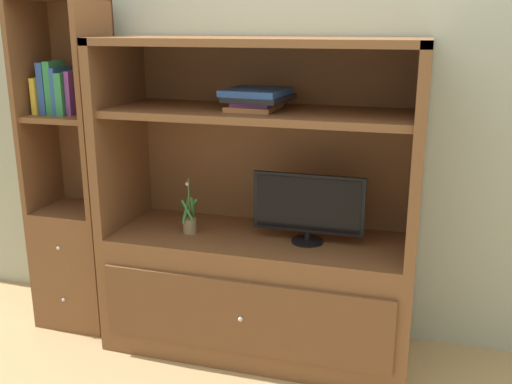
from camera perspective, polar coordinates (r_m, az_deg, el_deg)
name	(u,v)px	position (r m, az deg, el deg)	size (l,w,h in m)	color
painted_rear_wall	(277,77)	(3.18, 2.08, 11.07)	(6.00, 0.10, 2.80)	#ADB29E
media_console	(259,257)	(3.07, 0.31, -6.38)	(1.57, 0.61, 1.61)	brown
tv_monitor	(308,206)	(2.89, 5.09, -1.39)	(0.56, 0.16, 0.35)	black
potted_plant	(190,223)	(3.07, -6.46, -3.05)	(0.08, 0.11, 0.29)	#8C7251
magazine_stack	(256,98)	(2.86, 0.04, 9.09)	(0.32, 0.34, 0.10)	#A56638
bookshelf_tall	(77,219)	(3.47, -16.97, -2.53)	(0.42, 0.38, 1.82)	brown
upright_book_row	(58,91)	(3.34, -18.69, 9.29)	(0.22, 0.18, 0.28)	gold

